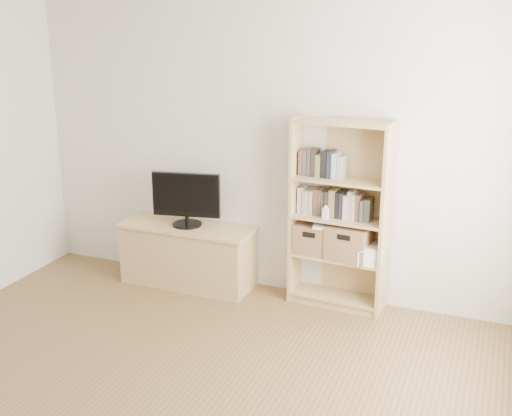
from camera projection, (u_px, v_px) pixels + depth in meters
The scene contains 11 objects.
back_wall at pixel (271, 147), 5.52m from camera, with size 4.50×0.02×2.60m, color silver.
tv_stand at pixel (188, 256), 5.88m from camera, with size 1.19×0.45×0.55m, color tan.
bookshelf at pixel (339, 215), 5.31m from camera, with size 0.80×0.29×1.61m, color tan.
television at pixel (186, 200), 5.72m from camera, with size 0.62×0.05×0.48m, color black.
books_row_mid at pixel (340, 203), 5.29m from camera, with size 0.90×0.18×0.24m, color #BCB1A9.
books_row_upper at pixel (321, 163), 5.27m from camera, with size 0.41×0.15×0.21m, color #BCB1A9.
baby_monitor at pixel (326, 214), 5.26m from camera, with size 0.05×0.03×0.10m, color white.
basket_left at pixel (314, 238), 5.46m from camera, with size 0.31×0.26×0.26m, color #89603D.
basket_right at pixel (349, 242), 5.33m from camera, with size 0.35×0.29×0.29m, color #89603D.
laptop at pixel (332, 225), 5.34m from camera, with size 0.31×0.22×0.02m, color silver.
magazine_stack at pixel (370, 254), 5.28m from camera, with size 0.19×0.27×0.12m, color beige.
Camera 1 is at (1.88, -2.59, 2.44)m, focal length 45.00 mm.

